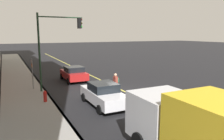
{
  "coord_description": "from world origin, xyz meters",
  "views": [
    {
      "loc": [
        -15.4,
        8.9,
        4.87
      ],
      "look_at": [
        0.69,
        0.97,
        1.86
      ],
      "focal_mm": 35.13,
      "sensor_mm": 36.0,
      "label": 1
    }
  ],
  "objects_px": {
    "car_red": "(74,74)",
    "pedestrian_with_backpack": "(116,83)",
    "car_white": "(103,94)",
    "traffic_light_mast": "(55,39)",
    "street_sign_post": "(32,72)",
    "fire_hydrant": "(45,97)"
  },
  "relations": [
    {
      "from": "pedestrian_with_backpack",
      "to": "fire_hydrant",
      "type": "relative_size",
      "value": 1.9
    },
    {
      "from": "car_white",
      "to": "street_sign_post",
      "type": "height_order",
      "value": "street_sign_post"
    },
    {
      "from": "traffic_light_mast",
      "to": "street_sign_post",
      "type": "bearing_deg",
      "value": 58.25
    },
    {
      "from": "car_white",
      "to": "car_red",
      "type": "relative_size",
      "value": 1.08
    },
    {
      "from": "car_red",
      "to": "fire_hydrant",
      "type": "bearing_deg",
      "value": 148.34
    },
    {
      "from": "car_red",
      "to": "fire_hydrant",
      "type": "relative_size",
      "value": 4.36
    },
    {
      "from": "car_white",
      "to": "fire_hydrant",
      "type": "distance_m",
      "value": 4.11
    },
    {
      "from": "car_white",
      "to": "car_red",
      "type": "distance_m",
      "value": 8.59
    },
    {
      "from": "street_sign_post",
      "to": "fire_hydrant",
      "type": "xyz_separation_m",
      "value": [
        -4.18,
        -0.3,
        -1.16
      ]
    },
    {
      "from": "fire_hydrant",
      "to": "street_sign_post",
      "type": "bearing_deg",
      "value": 4.17
    },
    {
      "from": "car_red",
      "to": "traffic_light_mast",
      "type": "height_order",
      "value": "traffic_light_mast"
    },
    {
      "from": "street_sign_post",
      "to": "car_white",
      "type": "bearing_deg",
      "value": -148.99
    },
    {
      "from": "fire_hydrant",
      "to": "car_red",
      "type": "bearing_deg",
      "value": -31.66
    },
    {
      "from": "street_sign_post",
      "to": "fire_hydrant",
      "type": "bearing_deg",
      "value": -175.83
    },
    {
      "from": "car_white",
      "to": "traffic_light_mast",
      "type": "bearing_deg",
      "value": 20.91
    },
    {
      "from": "car_white",
      "to": "car_red",
      "type": "height_order",
      "value": "car_white"
    },
    {
      "from": "pedestrian_with_backpack",
      "to": "fire_hydrant",
      "type": "bearing_deg",
      "value": 85.86
    },
    {
      "from": "car_white",
      "to": "traffic_light_mast",
      "type": "xyz_separation_m",
      "value": [
        5.2,
        1.99,
        3.6
      ]
    },
    {
      "from": "car_red",
      "to": "pedestrian_with_backpack",
      "type": "relative_size",
      "value": 2.3
    },
    {
      "from": "car_white",
      "to": "pedestrian_with_backpack",
      "type": "xyz_separation_m",
      "value": [
        1.76,
        -1.84,
        0.27
      ]
    },
    {
      "from": "pedestrian_with_backpack",
      "to": "car_white",
      "type": "bearing_deg",
      "value": 133.58
    },
    {
      "from": "car_white",
      "to": "fire_hydrant",
      "type": "xyz_separation_m",
      "value": [
        2.14,
        3.49,
        -0.32
      ]
    }
  ]
}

